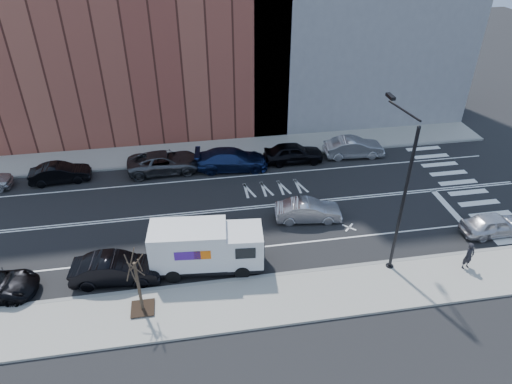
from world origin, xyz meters
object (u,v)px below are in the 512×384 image
object	(u,v)px
far_parked_b	(60,173)
near_parked_front	(494,224)
pedestrian	(469,256)
driving_sedan	(308,211)
fedex_van	(206,247)

from	to	relation	value
far_parked_b	near_parked_front	size ratio (longest dim) A/B	1.04
pedestrian	driving_sedan	bearing A→B (deg)	127.42
pedestrian	far_parked_b	bearing A→B (deg)	136.85
fedex_van	driving_sedan	size ratio (longest dim) A/B	1.52
driving_sedan	near_parked_front	distance (m)	11.76
near_parked_front	pedestrian	world-z (taller)	pedestrian
pedestrian	fedex_van	bearing A→B (deg)	156.24
driving_sedan	near_parked_front	world-z (taller)	near_parked_front
near_parked_front	far_parked_b	bearing A→B (deg)	67.43
far_parked_b	driving_sedan	world-z (taller)	far_parked_b
driving_sedan	near_parked_front	xyz separation A→B (m)	(11.25, -3.41, 0.00)
driving_sedan	pedestrian	world-z (taller)	pedestrian
fedex_van	far_parked_b	size ratio (longest dim) A/B	1.51
fedex_van	driving_sedan	distance (m)	7.93
fedex_van	driving_sedan	xyz separation A→B (m)	(7.01, 3.62, -0.82)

